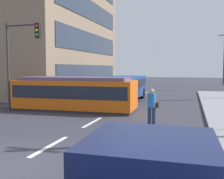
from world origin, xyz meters
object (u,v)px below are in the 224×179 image
object	(u,v)px
city_bus	(124,87)
pedestrian_crossing	(152,105)
parked_sedan_furthest	(111,84)
utility_pole_distant	(224,57)
parked_sedan_mid	(61,93)
parked_sedan_far	(93,88)
traffic_light_mast	(20,50)
streetcar_tram	(75,93)

from	to	relation	value
city_bus	pedestrian_crossing	world-z (taller)	city_bus
parked_sedan_furthest	utility_pole_distant	distance (m)	19.80
parked_sedan_mid	parked_sedan_far	size ratio (longest dim) A/B	0.93
parked_sedan_mid	utility_pole_distant	world-z (taller)	utility_pole_distant
pedestrian_crossing	traffic_light_mast	xyz separation A→B (m)	(-8.02, 1.82, 2.69)
streetcar_tram	traffic_light_mast	size ratio (longest dim) A/B	1.41
parked_sedan_far	streetcar_tram	bearing A→B (deg)	-75.65
parked_sedan_far	traffic_light_mast	distance (m)	11.62
city_bus	parked_sedan_furthest	distance (m)	11.35
parked_sedan_mid	parked_sedan_furthest	size ratio (longest dim) A/B	0.92
parked_sedan_far	utility_pole_distant	distance (m)	24.35
parked_sedan_furthest	pedestrian_crossing	bearing A→B (deg)	-68.19
city_bus	parked_sedan_mid	world-z (taller)	city_bus
streetcar_tram	pedestrian_crossing	size ratio (longest dim) A/B	4.42
city_bus	parked_sedan_mid	distance (m)	5.04
pedestrian_crossing	parked_sedan_far	bearing A→B (deg)	120.40
parked_sedan_mid	utility_pole_distant	size ratio (longest dim) A/B	0.52
city_bus	parked_sedan_mid	size ratio (longest dim) A/B	1.33
pedestrian_crossing	parked_sedan_far	world-z (taller)	pedestrian_crossing
parked_sedan_mid	parked_sedan_far	xyz separation A→B (m)	(0.53, 5.92, 0.00)
streetcar_tram	parked_sedan_mid	xyz separation A→B (m)	(-3.06, 3.96, -0.43)
traffic_light_mast	streetcar_tram	bearing A→B (deg)	24.72
utility_pole_distant	traffic_light_mast	bearing A→B (deg)	-115.45
traffic_light_mast	city_bus	bearing A→B (deg)	56.32
streetcar_tram	traffic_light_mast	world-z (taller)	traffic_light_mast
parked_sedan_furthest	streetcar_tram	bearing A→B (deg)	-80.92
pedestrian_crossing	parked_sedan_furthest	bearing A→B (deg)	111.81
city_bus	traffic_light_mast	xyz separation A→B (m)	(-4.59, -6.89, 2.54)
streetcar_tram	utility_pole_distant	xyz separation A→B (m)	(11.69, 29.31, 3.22)
parked_sedan_mid	parked_sedan_far	bearing A→B (deg)	84.84
parked_sedan_furthest	utility_pole_distant	bearing A→B (deg)	42.90
pedestrian_crossing	parked_sedan_furthest	distance (m)	20.70
parked_sedan_mid	traffic_light_mast	bearing A→B (deg)	-88.20
streetcar_tram	traffic_light_mast	xyz separation A→B (m)	(-2.90, -1.33, 2.58)
parked_sedan_furthest	parked_sedan_far	bearing A→B (deg)	-89.63
parked_sedan_furthest	traffic_light_mast	world-z (taller)	traffic_light_mast
parked_sedan_mid	streetcar_tram	bearing A→B (deg)	-52.30
pedestrian_crossing	parked_sedan_mid	world-z (taller)	pedestrian_crossing
pedestrian_crossing	traffic_light_mast	distance (m)	8.65
pedestrian_crossing	utility_pole_distant	world-z (taller)	utility_pole_distant
city_bus	parked_sedan_furthest	world-z (taller)	city_bus
parked_sedan_far	traffic_light_mast	world-z (taller)	traffic_light_mast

